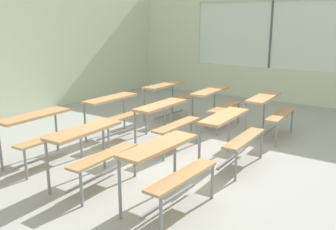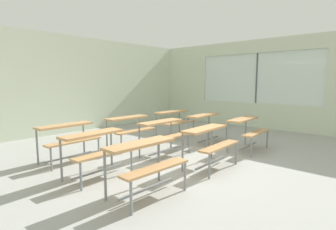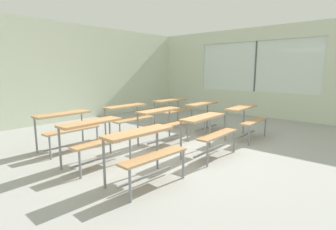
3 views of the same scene
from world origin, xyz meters
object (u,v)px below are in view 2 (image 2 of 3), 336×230
at_px(desk_bench_r1c0, 97,144).
at_px(desk_bench_r2c2, 174,118).
at_px(desk_bench_r0c1, 210,138).
at_px(desk_bench_r2c0, 68,134).
at_px(desk_bench_r0c0, 146,156).
at_px(desk_bench_r1c2, 207,122).
at_px(desk_bench_r0c2, 247,126).
at_px(desk_bench_r2c1, 130,125).
at_px(desk_bench_r1c1, 164,130).

relative_size(desk_bench_r1c0, desk_bench_r2c2, 1.00).
relative_size(desk_bench_r0c1, desk_bench_r2c0, 1.01).
bearing_deg(desk_bench_r0c0, desk_bench_r2c2, 36.46).
height_order(desk_bench_r0c1, desk_bench_r1c2, same).
xyz_separation_m(desk_bench_r0c0, desk_bench_r1c0, (-0.05, 1.13, 0.00)).
distance_m(desk_bench_r0c2, desk_bench_r2c1, 2.77).
distance_m(desk_bench_r0c2, desk_bench_r2c2, 2.22).
xyz_separation_m(desk_bench_r0c2, desk_bench_r1c2, (-0.02, 1.09, 0.00)).
bearing_deg(desk_bench_r0c0, desk_bench_r2c1, 56.42).
distance_m(desk_bench_r0c0, desk_bench_r0c2, 3.24).
xyz_separation_m(desk_bench_r0c2, desk_bench_r1c1, (-1.59, 1.16, 0.00)).
relative_size(desk_bench_r1c1, desk_bench_r2c2, 0.98).
bearing_deg(desk_bench_r1c0, desk_bench_r2c2, 16.10).
distance_m(desk_bench_r1c1, desk_bench_r2c2, 1.91).
bearing_deg(desk_bench_r0c1, desk_bench_r1c1, 85.42).
height_order(desk_bench_r0c0, desk_bench_r0c1, same).
height_order(desk_bench_r2c0, desk_bench_r2c2, same).
relative_size(desk_bench_r0c0, desk_bench_r2c2, 1.00).
height_order(desk_bench_r0c2, desk_bench_r1c1, same).
height_order(desk_bench_r0c1, desk_bench_r0c2, same).
bearing_deg(desk_bench_r1c2, desk_bench_r2c2, 87.37).
bearing_deg(desk_bench_r0c0, desk_bench_r1c2, 20.79).
height_order(desk_bench_r0c0, desk_bench_r1c2, same).
distance_m(desk_bench_r2c0, desk_bench_r2c1, 1.55).
xyz_separation_m(desk_bench_r1c2, desk_bench_r2c2, (0.01, 1.13, 0.00)).
bearing_deg(desk_bench_r2c1, desk_bench_r0c1, -88.99).
relative_size(desk_bench_r0c1, desk_bench_r0c2, 1.00).
relative_size(desk_bench_r0c0, desk_bench_r0c1, 1.00).
height_order(desk_bench_r1c2, desk_bench_r2c2, same).
xyz_separation_m(desk_bench_r0c1, desk_bench_r0c2, (1.64, 0.03, 0.00)).
xyz_separation_m(desk_bench_r2c1, desk_bench_r2c2, (1.65, 0.00, 0.00)).
relative_size(desk_bench_r0c1, desk_bench_r1c1, 1.02).
xyz_separation_m(desk_bench_r0c0, desk_bench_r2c2, (3.24, 2.24, 0.00)).
bearing_deg(desk_bench_r2c2, desk_bench_r1c1, -143.92).
distance_m(desk_bench_r0c1, desk_bench_r0c2, 1.64).
distance_m(desk_bench_r1c2, desk_bench_r2c2, 1.13).
bearing_deg(desk_bench_r1c1, desk_bench_r1c0, -178.56).
relative_size(desk_bench_r1c0, desk_bench_r1c2, 1.00).
relative_size(desk_bench_r0c2, desk_bench_r2c0, 1.01).
height_order(desk_bench_r1c0, desk_bench_r2c2, same).
distance_m(desk_bench_r0c0, desk_bench_r1c0, 1.14).
height_order(desk_bench_r1c1, desk_bench_r2c2, same).
bearing_deg(desk_bench_r1c1, desk_bench_r1c2, -2.20).
bearing_deg(desk_bench_r2c1, desk_bench_r1c0, -145.56).
xyz_separation_m(desk_bench_r0c0, desk_bench_r0c1, (1.60, -0.01, 0.00)).
bearing_deg(desk_bench_r1c2, desk_bench_r0c1, -147.30).
bearing_deg(desk_bench_r2c0, desk_bench_r2c1, -3.61).
relative_size(desk_bench_r0c2, desk_bench_r1c2, 1.01).
distance_m(desk_bench_r0c0, desk_bench_r2c0, 2.29).
xyz_separation_m(desk_bench_r1c1, desk_bench_r2c2, (1.58, 1.07, 0.00)).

